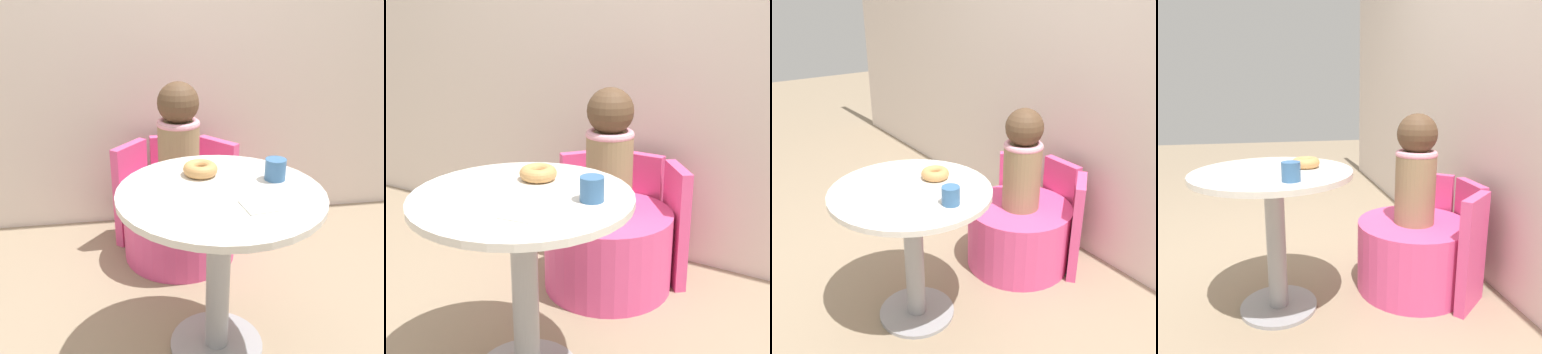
{
  "view_description": "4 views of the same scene",
  "coord_description": "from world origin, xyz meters",
  "views": [
    {
      "loc": [
        -0.26,
        -1.38,
        1.31
      ],
      "look_at": [
        -0.0,
        0.31,
        0.59
      ],
      "focal_mm": 42.0,
      "sensor_mm": 36.0,
      "label": 1
    },
    {
      "loc": [
        1.01,
        -1.28,
        1.26
      ],
      "look_at": [
        0.01,
        0.38,
        0.62
      ],
      "focal_mm": 50.0,
      "sensor_mm": 36.0,
      "label": 2
    },
    {
      "loc": [
        1.63,
        -0.83,
        1.52
      ],
      "look_at": [
        -0.07,
        0.34,
        0.61
      ],
      "focal_mm": 42.0,
      "sensor_mm": 36.0,
      "label": 3
    },
    {
      "loc": [
        1.7,
        -0.02,
        1.02
      ],
      "look_at": [
        -0.03,
        0.34,
        0.61
      ],
      "focal_mm": 35.0,
      "sensor_mm": 36.0,
      "label": 4
    }
  ],
  "objects": [
    {
      "name": "back_wall",
      "position": [
        0.0,
        1.13,
        1.2
      ],
      "size": [
        6.0,
        0.06,
        2.4
      ],
      "color": "silver",
      "rests_on": "ground_plane"
    },
    {
      "name": "round_table",
      "position": [
        0.04,
        -0.02,
        0.5
      ],
      "size": [
        0.72,
        0.72,
        0.68
      ],
      "color": "#99999E",
      "rests_on": "ground_plane"
    },
    {
      "name": "tub_chair",
      "position": [
        -0.01,
        0.68,
        0.18
      ],
      "size": [
        0.58,
        0.58,
        0.36
      ],
      "color": "#E54C8C",
      "rests_on": "ground_plane"
    },
    {
      "name": "booth_backrest",
      "position": [
        -0.01,
        0.92,
        0.28
      ],
      "size": [
        0.68,
        0.25,
        0.56
      ],
      "color": "#E54C8C",
      "rests_on": "ground_plane"
    },
    {
      "name": "child_figure",
      "position": [
        -0.01,
        0.68,
        0.64
      ],
      "size": [
        0.21,
        0.21,
        0.56
      ],
      "color": "#937A56",
      "rests_on": "tub_chair"
    },
    {
      "name": "donut",
      "position": [
        -0.0,
        0.13,
        0.7
      ],
      "size": [
        0.13,
        0.13,
        0.05
      ],
      "color": "tan",
      "rests_on": "round_table"
    },
    {
      "name": "cup",
      "position": [
        0.26,
        0.05,
        0.72
      ],
      "size": [
        0.08,
        0.08,
        0.08
      ],
      "color": "#386699",
      "rests_on": "round_table"
    },
    {
      "name": "paper_napkin",
      "position": [
        0.14,
        -0.16,
        0.68
      ],
      "size": [
        0.12,
        0.12,
        0.01
      ],
      "color": "white",
      "rests_on": "round_table"
    }
  ]
}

